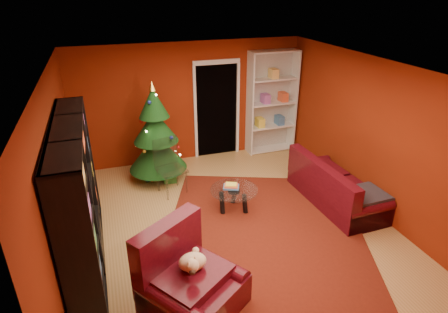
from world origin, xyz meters
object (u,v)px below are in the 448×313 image
object	(u,v)px
gift_box_green	(170,175)
armchair	(193,280)
rug	(265,231)
christmas_tree	(156,134)
gift_box_teal	(149,171)
media_unit	(79,198)
gift_box_red	(172,158)
acrylic_chair	(171,170)
coffee_table	(234,199)
dog	(192,262)
white_bookshelf	(272,103)
sofa	(337,182)

from	to	relation	value
gift_box_green	armchair	xyz separation A→B (m)	(-0.33, -3.34, 0.31)
rug	christmas_tree	size ratio (longest dim) A/B	1.77
gift_box_teal	gift_box_green	world-z (taller)	gift_box_teal
christmas_tree	media_unit	bearing A→B (deg)	-122.52
gift_box_red	acrylic_chair	xyz separation A→B (m)	(-0.23, -1.29, 0.36)
christmas_tree	coffee_table	size ratio (longest dim) A/B	2.47
gift_box_teal	dog	xyz separation A→B (m)	(0.05, -3.54, 0.50)
armchair	gift_box_teal	bearing A→B (deg)	56.12
gift_box_red	dog	xyz separation A→B (m)	(-0.52, -4.10, 0.53)
gift_box_green	gift_box_red	xyz separation A→B (m)	(0.20, 0.83, -0.01)
white_bookshelf	gift_box_red	bearing A→B (deg)	178.46
acrylic_chair	gift_box_green	bearing A→B (deg)	70.83
sofa	dog	bearing A→B (deg)	114.44
gift_box_teal	coffee_table	distance (m)	2.11
dog	christmas_tree	bearing A→B (deg)	53.37
rug	gift_box_green	xyz separation A→B (m)	(-1.14, 2.18, 0.12)
acrylic_chair	christmas_tree	bearing A→B (deg)	88.96
sofa	coffee_table	xyz separation A→B (m)	(-1.86, 0.33, -0.20)
gift_box_teal	armchair	bearing A→B (deg)	-89.34
media_unit	rug	bearing A→B (deg)	-4.70
white_bookshelf	armchair	xyz separation A→B (m)	(-2.91, -4.15, -0.73)
gift_box_green	gift_box_red	world-z (taller)	gift_box_green
media_unit	coffee_table	distance (m)	2.63
dog	sofa	bearing A→B (deg)	-8.12
rug	armchair	distance (m)	1.92
media_unit	white_bookshelf	bearing A→B (deg)	33.42
media_unit	dog	bearing A→B (deg)	-46.35
white_bookshelf	sofa	distance (m)	2.67
media_unit	gift_box_red	world-z (taller)	media_unit
christmas_tree	armchair	size ratio (longest dim) A/B	1.83
gift_box_green	gift_box_red	bearing A→B (deg)	76.46
media_unit	gift_box_teal	world-z (taller)	media_unit
media_unit	coffee_table	world-z (taller)	media_unit
rug	gift_box_green	bearing A→B (deg)	117.57
white_bookshelf	sofa	bearing A→B (deg)	-87.80
gift_box_teal	gift_box_red	bearing A→B (deg)	44.09
sofa	armchair	bearing A→B (deg)	115.38
gift_box_red	coffee_table	world-z (taller)	coffee_table
gift_box_green	sofa	size ratio (longest dim) A/B	0.13
gift_box_green	acrylic_chair	size ratio (longest dim) A/B	0.27
armchair	coffee_table	distance (m)	2.27
gift_box_green	dog	xyz separation A→B (m)	(-0.32, -3.27, 0.53)
armchair	media_unit	bearing A→B (deg)	97.81
armchair	sofa	world-z (taller)	armchair
gift_box_red	gift_box_green	bearing A→B (deg)	-103.54
media_unit	sofa	bearing A→B (deg)	2.54
gift_box_red	sofa	size ratio (longest dim) A/B	0.12
gift_box_teal	coffee_table	world-z (taller)	coffee_table
armchair	gift_box_green	bearing A→B (deg)	49.83
sofa	acrylic_chair	distance (m)	3.05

